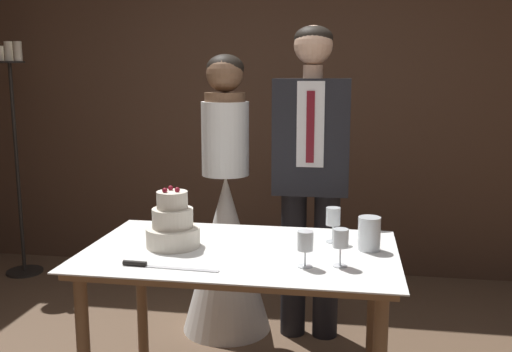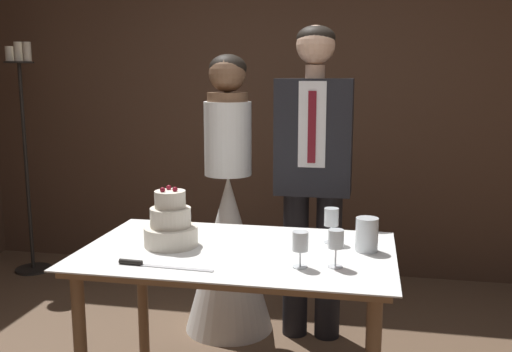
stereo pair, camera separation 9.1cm
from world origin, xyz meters
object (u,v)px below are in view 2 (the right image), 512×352
Objects in this scene: cake_table at (238,268)px; groom at (313,165)px; tiered_cake at (171,225)px; cake_knife at (147,264)px; wine_glass_middle at (336,241)px; bride at (229,231)px; hurricane_candle at (367,235)px; candle_stand at (26,156)px; wine_glass_far at (300,242)px; wine_glass_near at (331,219)px.

groom is (0.25, 0.84, 0.35)m from cake_table.
tiered_cake is 0.31m from cake_knife.
wine_glass_middle reaches higher than cake_table.
wine_glass_middle is at bearing 13.07° from cake_knife.
cake_table is 0.83× the size of bride.
groom reaches higher than bride.
tiered_cake is at bearing 92.92° from cake_knife.
hurricane_candle is at bearing 5.90° from tiered_cake.
candle_stand is at bearing 136.11° from cake_knife.
cake_knife is at bearing -170.14° from wine_glass_far.
cake_table is at bearing 148.77° from wine_glass_far.
wine_glass_near reaches higher than cake_knife.
wine_glass_middle is (0.45, -0.15, 0.20)m from cake_table.
candle_stand is at bearing 138.17° from tiered_cake.
cake_knife is 2.72× the size of wine_glass_far.
cake_table is at bearing -106.72° from groom.
cake_knife is 0.24× the size of bride.
wine_glass_middle reaches higher than hurricane_candle.
wine_glass_far is at bearing -16.68° from tiered_cake.
wine_glass_far is at bearing 12.70° from cake_knife.
tiered_cake is at bearing 179.86° from cake_table.
groom is at bearing 102.87° from wine_glass_near.
tiered_cake is 0.74m from wine_glass_near.
wine_glass_middle is 1.04× the size of hurricane_candle.
wine_glass_far is (-0.10, -0.37, -0.01)m from wine_glass_near.
hurricane_candle is (0.88, 0.38, 0.06)m from cake_knife.
wine_glass_near is at bearing 36.57° from cake_knife.
cake_knife is at bearing -137.05° from cake_table.
wine_glass_near is 1.09× the size of hurricane_candle.
wine_glass_far is 1.20m from bride.
wine_glass_far is 0.08× the size of candle_stand.
groom reaches higher than wine_glass_near.
wine_glass_far is at bearing -36.48° from candle_stand.
bride is at bearing 137.47° from hurricane_candle.
cake_table is 5.02× the size of tiered_cake.
bride is at bearing 85.94° from tiered_cake.
tiered_cake is 0.15× the size of candle_stand.
wine_glass_near is 0.34m from wine_glass_middle.
wine_glass_middle is 3.04m from candle_stand.
bride is at bearing 106.71° from cake_table.
groom reaches higher than candle_stand.
hurricane_candle reaches higher than cake_knife.
wine_glass_far is at bearing -133.65° from hurricane_candle.
wine_glass_near is (0.40, 0.19, 0.20)m from cake_table.
wine_glass_near is 0.09× the size of candle_stand.
cake_knife is 1.30m from groom.
wine_glass_middle is (0.76, -0.16, 0.01)m from tiered_cake.
groom is (0.57, 1.14, 0.25)m from cake_knife.
tiered_cake is at bearing -174.10° from hurricane_candle.
hurricane_candle is at bearing 46.35° from wine_glass_far.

